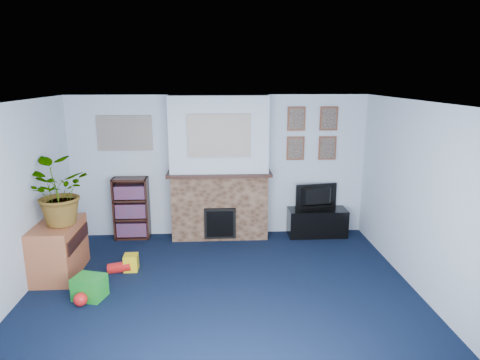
{
  "coord_description": "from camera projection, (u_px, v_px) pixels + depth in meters",
  "views": [
    {
      "loc": [
        -0.05,
        -4.89,
        2.69
      ],
      "look_at": [
        0.28,
        0.86,
        1.29
      ],
      "focal_mm": 32.0,
      "sensor_mm": 36.0,
      "label": 1
    }
  ],
  "objects": [
    {
      "name": "green_crate",
      "position": [
        90.0,
        287.0,
        5.31
      ],
      "size": [
        0.43,
        0.38,
        0.29
      ],
      "primitive_type": "cube",
      "rotation": [
        0.0,
        0.0,
        -0.29
      ],
      "color": "#198C26",
      "rests_on": "ground"
    },
    {
      "name": "portrait_br",
      "position": [
        327.0,
        148.0,
        7.29
      ],
      "size": [
        0.3,
        0.03,
        0.4
      ],
      "primitive_type": "cube",
      "color": "brown",
      "rests_on": "wall_back"
    },
    {
      "name": "portrait_bl",
      "position": [
        295.0,
        148.0,
        7.26
      ],
      "size": [
        0.3,
        0.03,
        0.4
      ],
      "primitive_type": "cube",
      "color": "brown",
      "rests_on": "wall_back"
    },
    {
      "name": "wall_right",
      "position": [
        425.0,
        201.0,
        5.23
      ],
      "size": [
        0.04,
        4.5,
        2.4
      ],
      "primitive_type": "cube",
      "color": "silver",
      "rests_on": "ground"
    },
    {
      "name": "toy_block",
      "position": [
        131.0,
        263.0,
        6.07
      ],
      "size": [
        0.2,
        0.2,
        0.24
      ],
      "primitive_type": "cube",
      "rotation": [
        0.0,
        0.0,
        0.03
      ],
      "color": "yellow",
      "rests_on": "ground"
    },
    {
      "name": "ceiling",
      "position": [
        220.0,
        103.0,
        4.81
      ],
      "size": [
        5.0,
        4.5,
        0.01
      ],
      "primitive_type": "cube",
      "color": "white",
      "rests_on": "wall_back"
    },
    {
      "name": "mantel_can",
      "position": [
        264.0,
        168.0,
        7.07
      ],
      "size": [
        0.07,
        0.07,
        0.13
      ],
      "primitive_type": "cylinder",
      "color": "yellow",
      "rests_on": "chimney_breast"
    },
    {
      "name": "sideboard",
      "position": [
        59.0,
        250.0,
        5.91
      ],
      "size": [
        0.53,
        0.95,
        0.74
      ],
      "primitive_type": "cube",
      "color": "#9F5433",
      "rests_on": "ground"
    },
    {
      "name": "collage_main",
      "position": [
        219.0,
        136.0,
        6.74
      ],
      "size": [
        1.0,
        0.03,
        0.68
      ],
      "primitive_type": "cube",
      "color": "gray",
      "rests_on": "chimney_breast"
    },
    {
      "name": "mantel_teddy",
      "position": [
        187.0,
        169.0,
        7.0
      ],
      "size": [
        0.13,
        0.13,
        0.13
      ],
      "primitive_type": "sphere",
      "color": "gray",
      "rests_on": "chimney_breast"
    },
    {
      "name": "wall_left",
      "position": [
        6.0,
        209.0,
        4.96
      ],
      "size": [
        0.04,
        4.5,
        2.4
      ],
      "primitive_type": "cube",
      "color": "silver",
      "rests_on": "ground"
    },
    {
      "name": "portrait_tr",
      "position": [
        329.0,
        119.0,
        7.17
      ],
      "size": [
        0.3,
        0.03,
        0.4
      ],
      "primitive_type": "cube",
      "color": "brown",
      "rests_on": "wall_back"
    },
    {
      "name": "bookshelf",
      "position": [
        132.0,
        209.0,
        7.22
      ],
      "size": [
        0.58,
        0.28,
        1.05
      ],
      "color": "black",
      "rests_on": "ground"
    },
    {
      "name": "toy_ball",
      "position": [
        80.0,
        299.0,
        5.13
      ],
      "size": [
        0.17,
        0.17,
        0.17
      ],
      "primitive_type": "sphere",
      "color": "red",
      "rests_on": "ground"
    },
    {
      "name": "collage_left",
      "position": [
        125.0,
        133.0,
        7.04
      ],
      "size": [
        0.9,
        0.03,
        0.58
      ],
      "primitive_type": "cube",
      "color": "gray",
      "rests_on": "wall_back"
    },
    {
      "name": "mantel_candle",
      "position": [
        242.0,
        167.0,
        7.05
      ],
      "size": [
        0.06,
        0.06,
        0.18
      ],
      "primitive_type": "cylinder",
      "color": "#B2BFC6",
      "rests_on": "chimney_breast"
    },
    {
      "name": "chimney_breast",
      "position": [
        219.0,
        170.0,
        7.08
      ],
      "size": [
        1.72,
        0.5,
        2.4
      ],
      "color": "brown",
      "rests_on": "ground"
    },
    {
      "name": "floor",
      "position": [
        222.0,
        296.0,
        5.38
      ],
      "size": [
        5.0,
        4.5,
        0.01
      ],
      "primitive_type": "cube",
      "color": "black",
      "rests_on": "ground"
    },
    {
      "name": "television",
      "position": [
        318.0,
        197.0,
        7.3
      ],
      "size": [
        0.75,
        0.23,
        0.43
      ],
      "primitive_type": "imported",
      "rotation": [
        0.0,
        0.0,
        3.32
      ],
      "color": "black",
      "rests_on": "tv_stand"
    },
    {
      "name": "portrait_tl",
      "position": [
        296.0,
        119.0,
        7.14
      ],
      "size": [
        0.3,
        0.03,
        0.4
      ],
      "primitive_type": "cube",
      "color": "brown",
      "rests_on": "wall_back"
    },
    {
      "name": "wall_back",
      "position": [
        219.0,
        166.0,
        7.28
      ],
      "size": [
        5.0,
        0.04,
        2.4
      ],
      "primitive_type": "cube",
      "color": "silver",
      "rests_on": "ground"
    },
    {
      "name": "mantel_clock",
      "position": [
        217.0,
        168.0,
        7.03
      ],
      "size": [
        0.1,
        0.06,
        0.14
      ],
      "primitive_type": "cube",
      "color": "gold",
      "rests_on": "chimney_breast"
    },
    {
      "name": "toy_tube",
      "position": [
        120.0,
        267.0,
        6.03
      ],
      "size": [
        0.34,
        0.15,
        0.19
      ],
      "primitive_type": "cylinder",
      "rotation": [
        0.0,
        1.43,
        0.0
      ],
      "color": "red",
      "rests_on": "ground"
    },
    {
      "name": "tv_stand",
      "position": [
        317.0,
        223.0,
        7.39
      ],
      "size": [
        1.0,
        0.42,
        0.47
      ],
      "primitive_type": "cube",
      "color": "black",
      "rests_on": "ground"
    },
    {
      "name": "potted_plant",
      "position": [
        55.0,
        193.0,
        5.67
      ],
      "size": [
        0.89,
        0.8,
        0.89
      ],
      "primitive_type": "imported",
      "rotation": [
        0.0,
        0.0,
        2.99
      ],
      "color": "#26661E",
      "rests_on": "sideboard"
    },
    {
      "name": "wall_front",
      "position": [
        226.0,
        301.0,
        2.91
      ],
      "size": [
        5.0,
        0.04,
        2.4
      ],
      "primitive_type": "cube",
      "color": "silver",
      "rests_on": "ground"
    }
  ]
}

